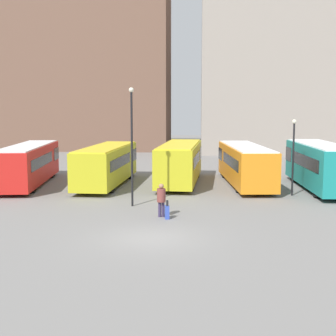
# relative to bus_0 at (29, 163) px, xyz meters

# --- Properties ---
(ground_plane) EXTENTS (160.00, 160.00, 0.00)m
(ground_plane) POSITION_rel_bus_0_xyz_m (10.42, -13.77, -1.59)
(ground_plane) COLOR slate
(building_block_left) EXTENTS (26.64, 10.47, 21.03)m
(building_block_left) POSITION_rel_bus_0_xyz_m (-5.13, 31.16, 8.93)
(building_block_left) COLOR brown
(building_block_left) RESTS_ON ground_plane
(building_block_right) EXTENTS (25.45, 17.90, 36.50)m
(building_block_right) POSITION_rel_bus_0_xyz_m (25.37, 31.16, 16.66)
(building_block_right) COLOR gray
(building_block_right) RESTS_ON ground_plane
(bus_0) EXTENTS (3.80, 11.20, 2.91)m
(bus_0) POSITION_rel_bus_0_xyz_m (0.00, 0.00, 0.00)
(bus_0) COLOR red
(bus_0) RESTS_ON ground_plane
(bus_1) EXTENTS (2.95, 10.39, 2.85)m
(bus_1) POSITION_rel_bus_0_xyz_m (5.75, 0.25, -0.03)
(bus_1) COLOR gold
(bus_1) RESTS_ON ground_plane
(bus_2) EXTENTS (3.17, 10.25, 2.98)m
(bus_2) POSITION_rel_bus_0_xyz_m (11.05, 1.34, 0.04)
(bus_2) COLOR gold
(bus_2) RESTS_ON ground_plane
(bus_3) EXTENTS (3.45, 11.13, 2.88)m
(bus_3) POSITION_rel_bus_0_xyz_m (15.82, 1.15, -0.02)
(bus_3) COLOR orange
(bus_3) RESTS_ON ground_plane
(bus_4) EXTENTS (2.90, 10.48, 3.16)m
(bus_4) POSITION_rel_bus_0_xyz_m (20.83, -0.56, 0.13)
(bus_4) COLOR #19847F
(bus_4) RESTS_ON ground_plane
(traveler) EXTENTS (0.52, 0.52, 1.74)m
(traveler) POSITION_rel_bus_0_xyz_m (10.56, -9.74, -0.55)
(traveler) COLOR #382D4C
(traveler) RESTS_ON ground_plane
(suitcase) EXTENTS (0.27, 0.40, 0.99)m
(suitcase) POSITION_rel_bus_0_xyz_m (10.88, -10.14, -1.24)
(suitcase) COLOR #334CB2
(suitcase) RESTS_ON ground_plane
(lamp_post_1) EXTENTS (0.28, 0.28, 4.88)m
(lamp_post_1) POSITION_rel_bus_0_xyz_m (18.44, -3.19, 1.34)
(lamp_post_1) COLOR black
(lamp_post_1) RESTS_ON ground_plane
(lamp_post_2) EXTENTS (0.28, 0.28, 6.72)m
(lamp_post_2) POSITION_rel_bus_0_xyz_m (8.68, -7.15, 2.29)
(lamp_post_2) COLOR black
(lamp_post_2) RESTS_ON ground_plane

